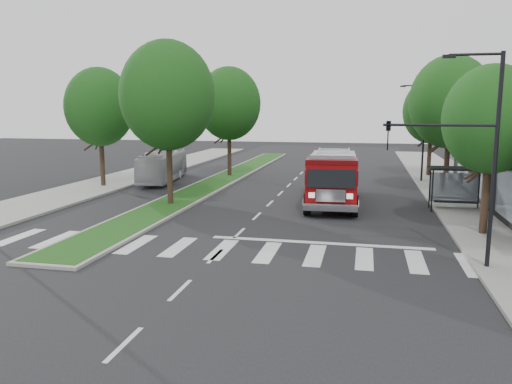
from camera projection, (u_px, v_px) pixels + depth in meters
ground at (239, 233)px, 24.37m from camera, size 140.00×140.00×0.00m
sidewalk_right at (471, 204)px, 31.34m from camera, size 5.00×80.00×0.15m
sidewalk_left at (84, 190)px, 37.06m from camera, size 5.00×80.00×0.15m
median at (223, 179)px, 42.97m from camera, size 3.00×50.00×0.15m
bus_shelter at (456, 177)px, 29.51m from camera, size 3.20×1.60×2.61m
tree_right_near at (491, 120)px, 22.96m from camera, size 4.40×4.40×8.05m
tree_right_mid at (450, 102)px, 34.37m from camera, size 5.60×5.60×9.72m
tree_right_far at (432, 111)px, 44.11m from camera, size 5.00×5.00×8.73m
tree_median_near at (168, 96)px, 30.31m from camera, size 5.80×5.80×10.16m
tree_median_far at (229, 104)px, 43.85m from camera, size 5.60×5.60×9.72m
tree_left_mid at (99, 107)px, 37.89m from camera, size 5.20×5.20×9.16m
streetlight_right_near at (470, 146)px, 18.20m from camera, size 4.08×0.22×8.00m
streetlight_right_far at (422, 128)px, 40.72m from camera, size 2.11×0.20×8.00m
fire_engine at (332, 178)px, 31.80m from camera, size 3.44×10.00×3.42m
city_bus at (163, 166)px, 41.90m from camera, size 3.52×9.43×2.56m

